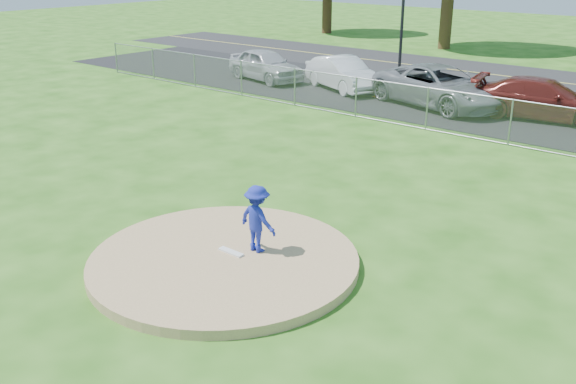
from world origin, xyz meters
name	(u,v)px	position (x,y,z in m)	size (l,w,h in m)	color
ground	(452,153)	(0.00, 10.00, 0.00)	(120.00, 120.00, 0.00)	#235612
pitchers_mound	(224,261)	(0.00, 0.00, 0.10)	(5.40, 5.40, 0.20)	tan
pitching_rubber	(231,252)	(0.00, 0.20, 0.22)	(0.60, 0.15, 0.04)	white
chain_link_fence	(481,118)	(0.00, 12.00, 0.75)	(40.00, 0.06, 1.50)	gray
parking_lot	(528,115)	(0.00, 16.50, 0.01)	(50.00, 8.00, 0.01)	black
traffic_signal_left	(407,5)	(-8.76, 22.00, 3.36)	(1.28, 0.20, 5.60)	black
pitcher	(257,219)	(0.34, 0.64, 0.90)	(0.90, 0.52, 1.40)	#1C289C
traffic_cone	(378,89)	(-6.25, 15.57, 0.35)	(0.35, 0.35, 0.68)	orange
parked_car_silver	(265,65)	(-12.56, 15.31, 0.77)	(1.79, 4.44, 1.51)	#B5B6BA
parked_car_white	(343,74)	(-8.36, 15.88, 0.74)	(1.55, 4.44, 1.46)	white
parked_car_gray	(440,86)	(-3.39, 15.63, 0.83)	(2.71, 5.87, 1.63)	gray
parked_car_darkred	(543,99)	(0.57, 16.22, 0.76)	(2.09, 5.15, 1.49)	#5A1B16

